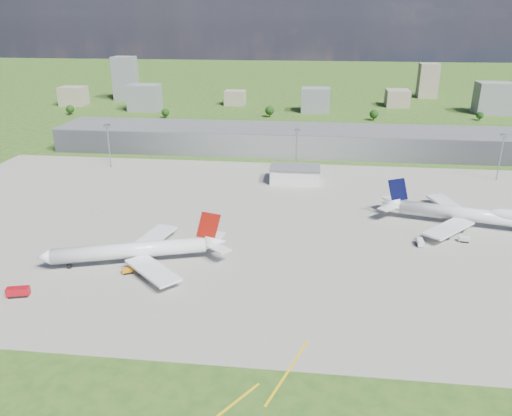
# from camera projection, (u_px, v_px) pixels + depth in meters

# --- Properties ---
(ground) EXTENTS (1400.00, 1400.00, 0.00)m
(ground) POSITION_uv_depth(u_px,v_px,m) (282.00, 157.00, 319.10)
(ground) COLOR #284D18
(ground) RESTS_ON ground
(apron) EXTENTS (360.00, 190.00, 0.08)m
(apron) POSITION_uv_depth(u_px,v_px,m) (289.00, 225.00, 216.23)
(apron) COLOR gray
(apron) RESTS_ON ground
(terminal) EXTENTS (300.00, 42.00, 15.00)m
(terminal) POSITION_uv_depth(u_px,v_px,m) (284.00, 140.00, 330.25)
(terminal) COLOR slate
(terminal) RESTS_ON ground
(ops_building) EXTENTS (26.00, 16.00, 8.00)m
(ops_building) POSITION_uv_depth(u_px,v_px,m) (295.00, 175.00, 270.31)
(ops_building) COLOR silver
(ops_building) RESTS_ON ground
(mast_west) EXTENTS (3.50, 2.00, 25.90)m
(mast_west) POSITION_uv_depth(u_px,v_px,m) (108.00, 138.00, 290.95)
(mast_west) COLOR gray
(mast_west) RESTS_ON ground
(mast_center) EXTENTS (3.50, 2.00, 25.90)m
(mast_center) POSITION_uv_depth(u_px,v_px,m) (297.00, 143.00, 279.20)
(mast_center) COLOR gray
(mast_center) RESTS_ON ground
(mast_east) EXTENTS (3.50, 2.00, 25.90)m
(mast_east) POSITION_uv_depth(u_px,v_px,m) (502.00, 149.00, 267.45)
(mast_east) COLOR gray
(mast_east) RESTS_ON ground
(airliner_red_twin) EXTENTS (65.77, 50.14, 18.46)m
(airliner_red_twin) POSITION_uv_depth(u_px,v_px,m) (137.00, 251.00, 181.74)
(airliner_red_twin) COLOR white
(airliner_red_twin) RESTS_ON ground
(airliner_blue_quad) EXTENTS (70.59, 54.50, 18.62)m
(airliner_blue_quad) POSITION_uv_depth(u_px,v_px,m) (470.00, 215.00, 213.42)
(airliner_blue_quad) COLOR white
(airliner_blue_quad) RESTS_ON ground
(fire_truck) EXTENTS (7.51, 4.38, 3.18)m
(fire_truck) POSITION_uv_depth(u_px,v_px,m) (18.00, 292.00, 161.02)
(fire_truck) COLOR #A40B14
(fire_truck) RESTS_ON ground
(tug_yellow) EXTENTS (4.50, 3.81, 1.91)m
(tug_yellow) POSITION_uv_depth(u_px,v_px,m) (128.00, 271.00, 175.59)
(tug_yellow) COLOR #C9740B
(tug_yellow) RESTS_ON ground
(van_white_near) EXTENTS (2.35, 5.04, 2.56)m
(van_white_near) POSITION_uv_depth(u_px,v_px,m) (420.00, 243.00, 196.54)
(van_white_near) COLOR white
(van_white_near) RESTS_ON ground
(van_white_far) EXTENTS (4.42, 2.55, 2.21)m
(van_white_far) POSITION_uv_depth(u_px,v_px,m) (464.00, 240.00, 199.54)
(van_white_far) COLOR silver
(van_white_far) RESTS_ON ground
(bldg_far_w) EXTENTS (24.00, 20.00, 18.00)m
(bldg_far_w) POSITION_uv_depth(u_px,v_px,m) (73.00, 96.00, 496.63)
(bldg_far_w) COLOR gray
(bldg_far_w) RESTS_ON ground
(bldg_w) EXTENTS (28.00, 22.00, 24.00)m
(bldg_w) POSITION_uv_depth(u_px,v_px,m) (144.00, 97.00, 468.48)
(bldg_w) COLOR slate
(bldg_w) RESTS_ON ground
(bldg_cw) EXTENTS (20.00, 18.00, 14.00)m
(bldg_cw) POSITION_uv_depth(u_px,v_px,m) (235.00, 98.00, 498.77)
(bldg_cw) COLOR gray
(bldg_cw) RESTS_ON ground
(bldg_c) EXTENTS (26.00, 20.00, 22.00)m
(bldg_c) POSITION_uv_depth(u_px,v_px,m) (316.00, 100.00, 461.01)
(bldg_c) COLOR slate
(bldg_c) RESTS_ON ground
(bldg_ce) EXTENTS (22.00, 24.00, 16.00)m
(bldg_ce) POSITION_uv_depth(u_px,v_px,m) (397.00, 98.00, 490.57)
(bldg_ce) COLOR gray
(bldg_ce) RESTS_ON ground
(bldg_e) EXTENTS (30.00, 22.00, 28.00)m
(bldg_e) POSITION_uv_depth(u_px,v_px,m) (493.00, 98.00, 452.08)
(bldg_e) COLOR slate
(bldg_e) RESTS_ON ground
(bldg_tall_w) EXTENTS (22.00, 20.00, 44.00)m
(bldg_tall_w) POSITION_uv_depth(u_px,v_px,m) (125.00, 78.00, 524.64)
(bldg_tall_w) COLOR slate
(bldg_tall_w) RESTS_ON ground
(bldg_tall_e) EXTENTS (20.00, 18.00, 36.00)m
(bldg_tall_e) POSITION_uv_depth(u_px,v_px,m) (428.00, 81.00, 538.18)
(bldg_tall_e) COLOR gray
(bldg_tall_e) RESTS_ON ground
(tree_far_w) EXTENTS (7.20, 7.20, 8.80)m
(tree_far_w) POSITION_uv_depth(u_px,v_px,m) (70.00, 109.00, 449.61)
(tree_far_w) COLOR #382314
(tree_far_w) RESTS_ON ground
(tree_w) EXTENTS (6.75, 6.75, 8.25)m
(tree_w) POSITION_uv_depth(u_px,v_px,m) (165.00, 113.00, 435.49)
(tree_w) COLOR #382314
(tree_w) RESTS_ON ground
(tree_c) EXTENTS (8.10, 8.10, 9.90)m
(tree_c) POSITION_uv_depth(u_px,v_px,m) (270.00, 110.00, 439.40)
(tree_c) COLOR #382314
(tree_c) RESTS_ON ground
(tree_e) EXTENTS (7.65, 7.65, 9.35)m
(tree_e) POSITION_uv_depth(u_px,v_px,m) (374.00, 114.00, 425.28)
(tree_e) COLOR #382314
(tree_e) RESTS_ON ground
(tree_far_e) EXTENTS (6.30, 6.30, 7.70)m
(tree_far_e) POSITION_uv_depth(u_px,v_px,m) (480.00, 115.00, 425.28)
(tree_far_e) COLOR #382314
(tree_far_e) RESTS_ON ground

